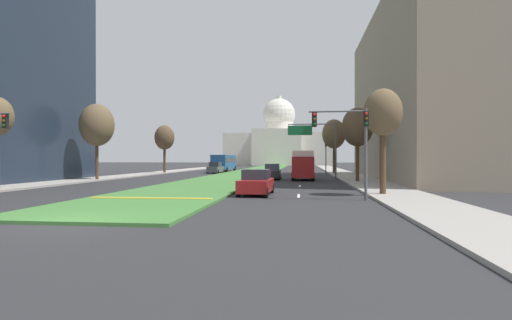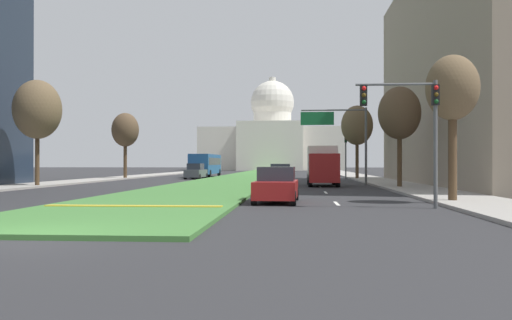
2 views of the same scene
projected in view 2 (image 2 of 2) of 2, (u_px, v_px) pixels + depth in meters
ground_plane at (252, 176)px, 77.97m from camera, size 287.54×287.54×0.00m
grass_median at (248, 176)px, 71.45m from camera, size 7.80×117.63×0.14m
median_curb_nose at (133, 206)px, 21.12m from camera, size 7.02×0.50×0.04m
lane_dashes_right at (319, 185)px, 43.94m from camera, size 0.16×40.83×0.01m
sidewalk_left at (126, 177)px, 66.02m from camera, size 4.00×117.63×0.15m
sidewalk_right at (365, 178)px, 63.85m from camera, size 4.00×117.63×0.15m
capitol_building at (272, 142)px, 142.31m from camera, size 36.26×26.96×24.60m
traffic_light_near_right at (414, 115)px, 21.88m from camera, size 3.34×0.35×5.20m
traffic_light_far_right at (346, 150)px, 61.52m from camera, size 0.28×0.35×5.20m
overhead_guide_sign at (341, 130)px, 45.36m from camera, size 5.57×0.20×6.50m
street_tree_right_near at (452, 90)px, 24.62m from camera, size 2.40×2.40×6.78m
street_tree_left_mid at (37, 110)px, 41.20m from camera, size 3.61×3.61×8.19m
street_tree_right_mid at (399, 114)px, 38.86m from camera, size 3.05×3.05×7.36m
street_tree_left_far at (125, 130)px, 61.79m from camera, size 3.09×3.09×7.58m
street_tree_right_far at (357, 126)px, 59.95m from camera, size 3.52×3.52×8.24m
sedan_lead_stopped at (276, 186)px, 25.06m from camera, size 2.07×4.33×1.66m
sedan_midblock at (280, 175)px, 44.10m from camera, size 1.87×4.43×1.77m
sedan_distant at (196, 172)px, 61.80m from camera, size 2.05×4.40×1.79m
sedan_far_horizon at (197, 170)px, 78.18m from camera, size 2.00×4.60×1.81m
box_truck_delivery at (323, 165)px, 43.57m from camera, size 2.40×6.40×3.20m
city_bus at (206, 164)px, 70.30m from camera, size 2.62×11.00×2.95m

